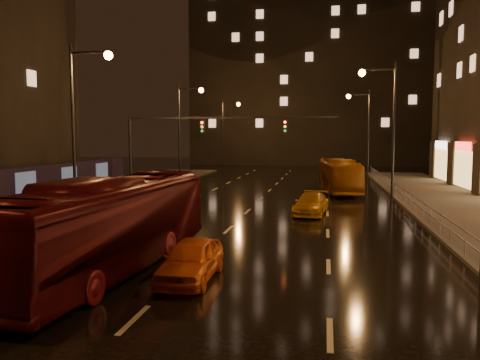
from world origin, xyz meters
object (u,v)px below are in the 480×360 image
(bus_red, at_px, (109,225))
(taxi_far, at_px, (311,204))
(bus_curb, at_px, (339,176))
(taxi_near, at_px, (191,260))

(bus_red, distance_m, taxi_far, 15.23)
(bus_curb, height_order, taxi_near, bus_curb)
(bus_curb, distance_m, taxi_near, 26.78)
(bus_curb, xyz_separation_m, taxi_near, (-5.50, -26.20, -0.74))
(bus_red, height_order, bus_curb, bus_red)
(taxi_near, bearing_deg, taxi_far, 75.56)
(taxi_far, bearing_deg, taxi_near, -97.15)
(bus_red, distance_m, taxi_near, 3.28)
(taxi_near, xyz_separation_m, taxi_far, (3.50, 14.12, -0.04))
(bus_red, relative_size, taxi_near, 3.00)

